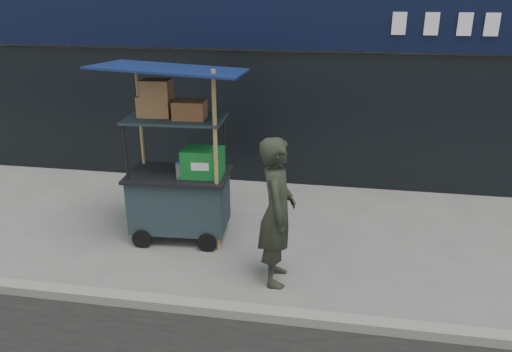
# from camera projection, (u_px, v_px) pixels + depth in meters

# --- Properties ---
(ground) EXTENTS (80.00, 80.00, 0.00)m
(ground) POSITION_uv_depth(u_px,v_px,m) (211.00, 302.00, 5.84)
(ground) COLOR #61605C
(ground) RESTS_ON ground
(curb) EXTENTS (80.00, 0.18, 0.12)m
(curb) POSITION_uv_depth(u_px,v_px,m) (206.00, 308.00, 5.64)
(curb) COLOR gray
(curb) RESTS_ON ground
(vendor_cart) EXTENTS (1.97, 1.44, 2.56)m
(vendor_cart) POSITION_uv_depth(u_px,v_px,m) (180.00, 179.00, 7.06)
(vendor_cart) COLOR #1B2A2F
(vendor_cart) RESTS_ON ground
(vendor_man) EXTENTS (0.51, 0.72, 1.87)m
(vendor_man) POSITION_uv_depth(u_px,v_px,m) (277.00, 212.00, 5.97)
(vendor_man) COLOR #262A1E
(vendor_man) RESTS_ON ground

